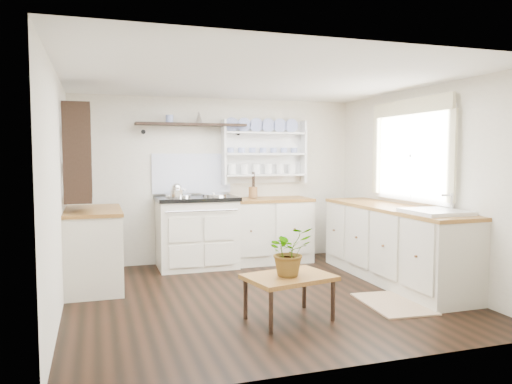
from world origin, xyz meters
TOP-DOWN VIEW (x-y plane):
  - floor at (0.00, 0.00)m, footprint 4.00×3.80m
  - wall_back at (0.00, 1.90)m, footprint 4.00×0.02m
  - wall_right at (2.00, 0.00)m, footprint 0.02×3.80m
  - wall_left at (-2.00, 0.00)m, footprint 0.02×3.80m
  - ceiling at (0.00, 0.00)m, footprint 4.00×3.80m
  - window at (1.95, 0.15)m, footprint 0.08×1.55m
  - aga_cooker at (-0.38, 1.57)m, footprint 1.07×0.74m
  - back_cabinets at (0.60, 1.60)m, footprint 1.27×0.63m
  - right_cabinets at (1.70, 0.10)m, footprint 0.62×2.43m
  - belfast_sink at (1.70, -0.65)m, footprint 0.55×0.60m
  - left_cabinets at (-1.70, 0.90)m, footprint 0.62×1.13m
  - plate_rack at (0.65, 1.86)m, footprint 1.20×0.22m
  - high_shelf at (-0.40, 1.78)m, footprint 1.50×0.29m
  - left_shelving at (-1.84, 0.90)m, footprint 0.28×0.80m
  - kettle at (-0.66, 1.45)m, footprint 0.17×0.17m
  - utensil_crock at (0.44, 1.68)m, footprint 0.13×0.13m
  - center_table at (-0.00, -0.82)m, footprint 0.86×0.70m
  - potted_plant at (-0.00, -0.82)m, footprint 0.44×0.40m
  - floor_rug at (1.18, -0.71)m, footprint 0.61×0.89m

SIDE VIEW (x-z plane):
  - floor at x=0.00m, z-range -0.01..0.01m
  - floor_rug at x=1.18m, z-range 0.00..0.02m
  - center_table at x=0.00m, z-range 0.16..0.58m
  - right_cabinets at x=1.70m, z-range 0.01..0.91m
  - left_cabinets at x=-1.70m, z-range 0.01..0.91m
  - back_cabinets at x=0.60m, z-range 0.01..0.91m
  - aga_cooker at x=-0.38m, z-range -0.01..0.98m
  - potted_plant at x=0.00m, z-range 0.42..0.86m
  - belfast_sink at x=1.70m, z-range 0.58..1.03m
  - utensil_crock at x=0.44m, z-range 0.91..1.06m
  - kettle at x=-0.66m, z-range 0.93..1.14m
  - wall_back at x=0.00m, z-range 0.00..2.30m
  - wall_right at x=2.00m, z-range 0.00..2.30m
  - wall_left at x=-2.00m, z-range 0.00..2.30m
  - left_shelving at x=-1.84m, z-range 1.02..2.08m
  - plate_rack at x=0.65m, z-range 1.11..2.01m
  - window at x=1.95m, z-range 0.95..2.17m
  - high_shelf at x=-0.40m, z-range 1.83..1.99m
  - ceiling at x=0.00m, z-range 2.29..2.30m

